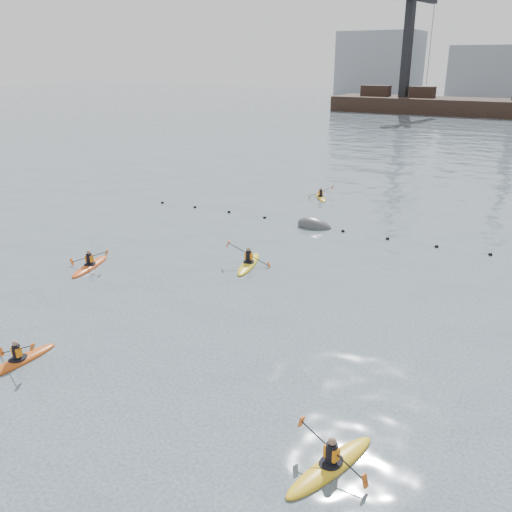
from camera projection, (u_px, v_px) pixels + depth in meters
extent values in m
plane|color=#35424D|center=(136.00, 438.00, 16.09)|extent=(400.00, 400.00, 0.00)
sphere|color=black|center=(162.00, 203.00, 42.35)|extent=(0.24, 0.24, 0.24)
sphere|color=black|center=(195.00, 207.00, 41.09)|extent=(0.24, 0.24, 0.24)
sphere|color=black|center=(229.00, 212.00, 39.78)|extent=(0.24, 0.24, 0.24)
sphere|color=black|center=(265.00, 218.00, 38.37)|extent=(0.24, 0.24, 0.24)
sphere|color=black|center=(302.00, 224.00, 36.87)|extent=(0.24, 0.24, 0.24)
sphere|color=black|center=(343.00, 231.00, 35.35)|extent=(0.24, 0.24, 0.24)
sphere|color=black|center=(388.00, 239.00, 33.86)|extent=(0.24, 0.24, 0.24)
sphere|color=black|center=(437.00, 247.00, 32.45)|extent=(0.24, 0.24, 0.24)
sphere|color=black|center=(490.00, 255.00, 31.13)|extent=(0.24, 0.24, 0.24)
cube|color=black|center=(376.00, 91.00, 117.61)|extent=(6.00, 3.00, 2.20)
cube|color=black|center=(422.00, 92.00, 112.99)|extent=(5.00, 3.00, 2.20)
cube|color=black|center=(407.00, 46.00, 111.79)|extent=(1.85, 1.85, 20.00)
cube|color=gray|center=(380.00, 65.00, 154.24)|extent=(22.00, 14.00, 18.00)
cube|color=gray|center=(512.00, 74.00, 138.77)|extent=(30.00, 14.00, 14.00)
ellipsoid|color=#C75012|center=(18.00, 362.00, 20.08)|extent=(0.84, 3.28, 0.32)
cylinder|color=black|center=(18.00, 359.00, 20.03)|extent=(0.64, 0.64, 0.06)
cylinder|color=black|center=(17.00, 352.00, 19.94)|extent=(0.30, 0.30, 0.53)
cube|color=orange|center=(17.00, 352.00, 19.93)|extent=(0.38, 0.24, 0.34)
sphere|color=#8C6651|center=(15.00, 343.00, 19.82)|extent=(0.21, 0.21, 0.21)
cylinder|color=black|center=(16.00, 350.00, 19.90)|extent=(2.04, 0.16, 0.97)
cube|color=#D85914|center=(1.00, 352.00, 20.58)|extent=(0.20, 0.15, 0.33)
cube|color=#D85914|center=(32.00, 347.00, 19.23)|extent=(0.20, 0.15, 0.33)
ellipsoid|color=yellow|center=(331.00, 467.00, 14.91)|extent=(1.75, 3.59, 0.35)
cylinder|color=black|center=(331.00, 462.00, 14.86)|extent=(0.84, 0.84, 0.07)
cylinder|color=black|center=(332.00, 453.00, 14.76)|extent=(0.33, 0.33, 0.58)
cube|color=orange|center=(332.00, 452.00, 14.75)|extent=(0.45, 0.35, 0.38)
sphere|color=#8C6651|center=(332.00, 441.00, 14.62)|extent=(0.23, 0.23, 0.23)
cylinder|color=black|center=(332.00, 450.00, 14.72)|extent=(2.26, 0.75, 0.69)
cube|color=#D85914|center=(301.00, 421.00, 15.39)|extent=(0.19, 0.19, 0.38)
cube|color=#D85914|center=(365.00, 481.00, 14.04)|extent=(0.19, 0.19, 0.38)
ellipsoid|color=#DE4E14|center=(90.00, 267.00, 29.31)|extent=(1.56, 3.50, 0.34)
cylinder|color=black|center=(90.00, 264.00, 29.26)|extent=(0.79, 0.79, 0.06)
cylinder|color=black|center=(89.00, 259.00, 29.16)|extent=(0.32, 0.32, 0.56)
cube|color=orange|center=(89.00, 259.00, 29.15)|extent=(0.44, 0.33, 0.37)
sphere|color=#8C6651|center=(89.00, 252.00, 29.03)|extent=(0.23, 0.23, 0.23)
cylinder|color=black|center=(89.00, 257.00, 29.12)|extent=(2.17, 0.62, 0.84)
cube|color=#D85914|center=(72.00, 262.00, 29.50)|extent=(0.21, 0.19, 0.36)
cube|color=#D85914|center=(107.00, 252.00, 28.74)|extent=(0.21, 0.19, 0.36)
ellipsoid|color=yellow|center=(249.00, 264.00, 29.62)|extent=(1.61, 3.69, 0.36)
cylinder|color=black|center=(249.00, 262.00, 29.57)|extent=(0.83, 0.83, 0.07)
cylinder|color=black|center=(249.00, 256.00, 29.46)|extent=(0.34, 0.34, 0.59)
cube|color=orange|center=(249.00, 256.00, 29.45)|extent=(0.46, 0.34, 0.38)
sphere|color=#8C6651|center=(249.00, 249.00, 29.33)|extent=(0.24, 0.24, 0.24)
cylinder|color=black|center=(249.00, 254.00, 29.42)|extent=(2.18, 0.60, 1.15)
cube|color=#D85914|center=(228.00, 244.00, 29.52)|extent=(0.26, 0.21, 0.37)
cube|color=#D85914|center=(269.00, 265.00, 29.32)|extent=(0.26, 0.21, 0.37)
ellipsoid|color=gold|center=(321.00, 198.00, 43.95)|extent=(2.17, 2.83, 0.30)
cylinder|color=black|center=(321.00, 196.00, 43.91)|extent=(0.78, 0.78, 0.06)
cylinder|color=black|center=(321.00, 193.00, 43.82)|extent=(0.28, 0.28, 0.49)
cube|color=orange|center=(321.00, 193.00, 43.81)|extent=(0.40, 0.36, 0.32)
sphere|color=#8C6651|center=(321.00, 189.00, 43.70)|extent=(0.20, 0.20, 0.20)
cylinder|color=black|center=(321.00, 192.00, 43.78)|extent=(1.61, 1.10, 0.82)
cube|color=#D85914|center=(309.00, 196.00, 43.84)|extent=(0.21, 0.20, 0.31)
cube|color=#D85914|center=(333.00, 187.00, 43.73)|extent=(0.21, 0.20, 0.31)
ellipsoid|color=#3D3F42|center=(315.00, 227.00, 36.34)|extent=(2.79, 1.72, 1.71)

